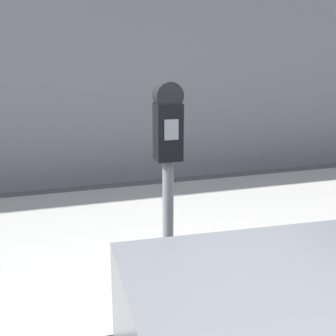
# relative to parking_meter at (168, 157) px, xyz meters

# --- Properties ---
(sidewalk) EXTENTS (24.00, 2.80, 0.14)m
(sidewalk) POSITION_rel_parking_meter_xyz_m (0.27, 1.05, -1.06)
(sidewalk) COLOR #9E9B96
(sidewalk) RESTS_ON ground_plane
(parking_meter) EXTENTS (0.17, 0.14, 1.47)m
(parking_meter) POSITION_rel_parking_meter_xyz_m (0.00, 0.00, 0.00)
(parking_meter) COLOR slate
(parking_meter) RESTS_ON sidewalk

